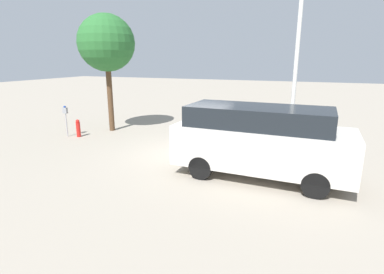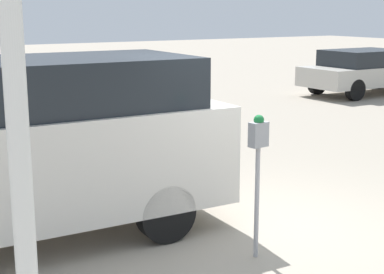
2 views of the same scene
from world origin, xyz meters
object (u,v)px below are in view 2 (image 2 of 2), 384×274
at_px(parking_meter_near, 258,153).
at_px(lamp_post, 18,131).
at_px(parked_van, 11,146).
at_px(car_distant, 366,70).

relative_size(parking_meter_near, lamp_post, 0.25).
bearing_deg(parked_van, parking_meter_near, 141.92).
bearing_deg(car_distant, parking_meter_near, -142.67).
bearing_deg(lamp_post, parking_meter_near, -158.08).
height_order(lamp_post, parked_van, lamp_post).
bearing_deg(lamp_post, parked_van, -102.61).
xyz_separation_m(lamp_post, car_distant, (-13.30, -9.31, -1.12)).
relative_size(parked_van, car_distant, 1.13).
height_order(parking_meter_near, car_distant, parking_meter_near).
xyz_separation_m(lamp_post, parked_van, (-0.63, -2.84, -0.74)).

